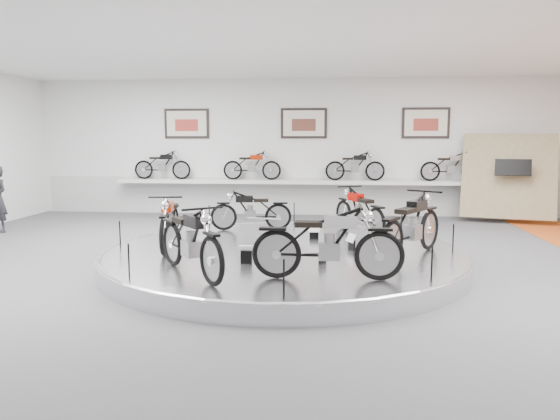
# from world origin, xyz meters

# --- Properties ---
(floor) EXTENTS (16.00, 16.00, 0.00)m
(floor) POSITION_xyz_m (0.00, 0.00, 0.00)
(floor) COLOR #4C4C4E
(floor) RESTS_ON ground
(ceiling) EXTENTS (16.00, 16.00, 0.00)m
(ceiling) POSITION_xyz_m (0.00, 0.00, 4.00)
(ceiling) COLOR white
(ceiling) RESTS_ON wall_back
(wall_back) EXTENTS (16.00, 0.00, 16.00)m
(wall_back) POSITION_xyz_m (0.00, 7.00, 2.00)
(wall_back) COLOR silver
(wall_back) RESTS_ON floor
(wall_front) EXTENTS (16.00, 0.00, 16.00)m
(wall_front) POSITION_xyz_m (0.00, -7.00, 2.00)
(wall_front) COLOR silver
(wall_front) RESTS_ON floor
(dado_band) EXTENTS (15.68, 0.04, 1.10)m
(dado_band) POSITION_xyz_m (0.00, 6.98, 0.55)
(dado_band) COLOR #BCBCBA
(dado_band) RESTS_ON floor
(display_platform) EXTENTS (6.40, 6.40, 0.30)m
(display_platform) POSITION_xyz_m (0.00, 0.30, 0.15)
(display_platform) COLOR silver
(display_platform) RESTS_ON floor
(platform_rim) EXTENTS (6.40, 6.40, 0.10)m
(platform_rim) POSITION_xyz_m (0.00, 0.30, 0.27)
(platform_rim) COLOR #B2B2BA
(platform_rim) RESTS_ON display_platform
(shelf) EXTENTS (11.00, 0.55, 0.10)m
(shelf) POSITION_xyz_m (0.00, 6.70, 1.00)
(shelf) COLOR silver
(shelf) RESTS_ON wall_back
(poster_left) EXTENTS (1.35, 0.06, 0.88)m
(poster_left) POSITION_xyz_m (-3.50, 6.96, 2.70)
(poster_left) COLOR beige
(poster_left) RESTS_ON wall_back
(poster_center) EXTENTS (1.35, 0.06, 0.88)m
(poster_center) POSITION_xyz_m (0.00, 6.96, 2.70)
(poster_center) COLOR beige
(poster_center) RESTS_ON wall_back
(poster_right) EXTENTS (1.35, 0.06, 0.88)m
(poster_right) POSITION_xyz_m (3.50, 6.96, 2.70)
(poster_right) COLOR beige
(poster_right) RESTS_ON wall_back
(display_panel) EXTENTS (2.56, 1.52, 2.30)m
(display_panel) POSITION_xyz_m (5.60, 6.10, 1.25)
(display_panel) COLOR tan
(display_panel) RESTS_ON floor
(shelf_bike_a) EXTENTS (1.22, 0.43, 0.73)m
(shelf_bike_a) POSITION_xyz_m (-4.20, 6.70, 1.42)
(shelf_bike_a) COLOR black
(shelf_bike_a) RESTS_ON shelf
(shelf_bike_b) EXTENTS (1.22, 0.43, 0.73)m
(shelf_bike_b) POSITION_xyz_m (-1.50, 6.70, 1.42)
(shelf_bike_b) COLOR #911E05
(shelf_bike_b) RESTS_ON shelf
(shelf_bike_c) EXTENTS (1.22, 0.43, 0.73)m
(shelf_bike_c) POSITION_xyz_m (1.50, 6.70, 1.42)
(shelf_bike_c) COLOR black
(shelf_bike_c) RESTS_ON shelf
(shelf_bike_d) EXTENTS (1.22, 0.43, 0.73)m
(shelf_bike_d) POSITION_xyz_m (4.20, 6.70, 1.42)
(shelf_bike_d) COLOR #A09FA3
(shelf_bike_d) RESTS_ON shelf
(bike_a) EXTENTS (1.28, 1.75, 0.98)m
(bike_a) POSITION_xyz_m (1.40, 1.99, 0.79)
(bike_a) COLOR #A90600
(bike_a) RESTS_ON display_platform
(bike_b) EXTENTS (1.54, 0.73, 0.87)m
(bike_b) POSITION_xyz_m (-0.89, 2.34, 0.74)
(bike_b) COLOR black
(bike_b) RESTS_ON display_platform
(bike_c) EXTENTS (0.83, 1.75, 0.99)m
(bike_c) POSITION_xyz_m (-2.07, 0.30, 0.79)
(bike_c) COLOR #911E05
(bike_c) RESTS_ON display_platform
(bike_d) EXTENTS (1.59, 1.79, 1.04)m
(bike_d) POSITION_xyz_m (-1.18, -1.60, 0.82)
(bike_d) COLOR black
(bike_d) RESTS_ON display_platform
(bike_e) EXTENTS (1.81, 0.65, 1.06)m
(bike_e) POSITION_xyz_m (0.79, -1.66, 0.83)
(bike_e) COLOR #A09FA3
(bike_e) RESTS_ON display_platform
(bike_f) EXTENTS (1.54, 1.92, 1.09)m
(bike_f) POSITION_xyz_m (2.18, -0.06, 0.85)
(bike_f) COLOR black
(bike_f) RESTS_ON display_platform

